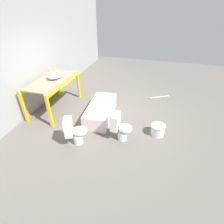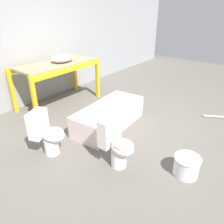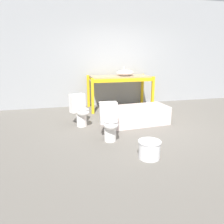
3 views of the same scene
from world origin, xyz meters
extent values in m
plane|color=#666059|center=(0.00, 0.00, 0.00)|extent=(12.00, 12.00, 0.00)
cube|color=#9EA0A3|center=(0.00, 2.27, 1.60)|extent=(10.80, 0.08, 3.20)
cube|color=yellow|center=(-0.90, 1.28, 0.48)|extent=(0.07, 0.07, 0.96)
cube|color=yellow|center=(0.84, 1.28, 0.48)|extent=(0.07, 0.07, 0.96)
cube|color=yellow|center=(-0.90, 2.08, 0.48)|extent=(0.07, 0.07, 0.96)
cube|color=yellow|center=(0.84, 2.08, 0.48)|extent=(0.07, 0.07, 0.96)
cube|color=yellow|center=(-0.03, 1.28, 0.88)|extent=(1.73, 0.06, 0.09)
cube|color=yellow|center=(-0.03, 2.08, 0.88)|extent=(1.73, 0.06, 0.09)
cube|color=#998466|center=(-0.03, 1.68, 0.94)|extent=(1.66, 0.73, 0.04)
ellipsoid|color=silver|center=(0.11, 1.61, 1.04)|extent=(0.50, 0.40, 0.17)
cylinder|color=silver|center=(0.11, 1.72, 1.17)|extent=(0.02, 0.02, 0.08)
cube|color=silver|center=(-0.10, 0.15, 0.21)|extent=(1.55, 0.77, 0.41)
cube|color=beige|center=(-0.10, 0.15, 0.33)|extent=(1.47, 0.68, 0.17)
cylinder|color=white|center=(-0.89, -0.68, 0.13)|extent=(0.22, 0.22, 0.26)
ellipsoid|color=white|center=(-0.89, -0.74, 0.34)|extent=(0.29, 0.36, 0.19)
ellipsoid|color=beige|center=(-0.89, -0.74, 0.41)|extent=(0.28, 0.34, 0.03)
cube|color=white|center=(-0.88, -0.50, 0.50)|extent=(0.33, 0.18, 0.41)
cylinder|color=white|center=(-1.31, 0.30, 0.13)|extent=(0.22, 0.22, 0.26)
ellipsoid|color=white|center=(-1.29, 0.25, 0.34)|extent=(0.39, 0.42, 0.19)
ellipsoid|color=beige|center=(-1.29, 0.25, 0.41)|extent=(0.37, 0.40, 0.03)
cube|color=white|center=(-1.38, 0.47, 0.50)|extent=(0.37, 0.28, 0.41)
cylinder|color=white|center=(-0.46, -1.50, 0.14)|extent=(0.33, 0.33, 0.28)
cylinder|color=white|center=(-0.46, -1.50, 0.27)|extent=(0.36, 0.36, 0.02)
cylinder|color=#B7B7BC|center=(1.58, -1.45, 0.02)|extent=(0.40, 0.65, 0.05)
camera|label=1|loc=(-4.10, -1.35, 2.94)|focal=28.00mm
camera|label=2|loc=(-2.88, -2.16, 2.13)|focal=35.00mm
camera|label=3|loc=(-1.78, -4.39, 1.60)|focal=35.00mm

